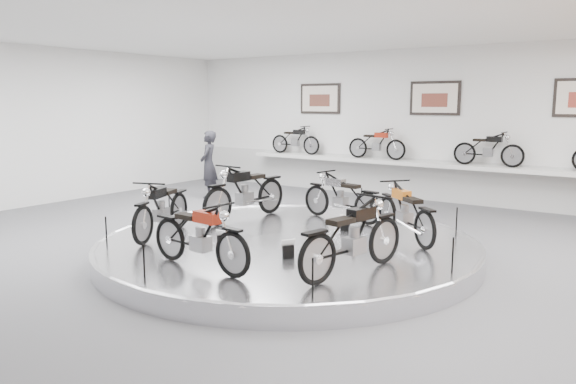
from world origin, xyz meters
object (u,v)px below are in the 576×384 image
Objects in this scene: bike_c at (245,191)px; bike_d at (162,208)px; bike_e at (200,235)px; visitor at (209,164)px; bike_b at (341,196)px; bike_f at (353,236)px; shelf at (428,164)px; bike_a at (405,212)px; display_platform at (288,248)px.

bike_c is 1.93m from bike_d.
visitor is (-5.16, 5.73, 0.14)m from bike_e.
bike_b is at bearing 126.42° from bike_d.
bike_e is at bearing 129.97° from bike_f.
visitor is at bearing 136.96° from bike_e.
bike_f reaches higher than bike_d.
visitor is at bearing -123.65° from bike_c.
bike_d reaches higher than shelf.
bike_f is at bearing 131.80° from bike_b.
bike_c is (-3.27, -0.23, 0.07)m from bike_a.
bike_a is 1.02× the size of bike_b.
bike_a is 0.87× the size of bike_c.
shelf is at bearing -80.73° from bike_b.
visitor is at bearing 18.34° from bike_a.
bike_a is 1.86m from bike_b.
visitor is at bearing 144.96° from display_platform.
bike_b is 3.49m from bike_d.
bike_b is at bearing -90.35° from shelf.
bike_d is (-1.90, -2.93, 0.02)m from bike_b.
display_platform is at bearing 94.59° from bike_e.
bike_c is at bearing 150.17° from bike_d.
visitor is at bearing 67.34° from bike_f.
bike_d is (-0.31, -1.90, -0.06)m from bike_c.
display_platform is 2.08m from bike_a.
bike_c is 1.16× the size of bike_e.
bike_b is 0.88× the size of visitor.
bike_a is 4.17m from bike_d.
bike_f reaches higher than bike_e.
bike_e is at bearing -90.38° from display_platform.
shelf is 6.49× the size of bike_d.
bike_f is at bearing 29.05° from visitor.
bike_f is (1.85, 1.02, 0.04)m from bike_e.
bike_f is at bearing -76.19° from shelf.
bike_f is at bearing 33.68° from bike_e.
bike_a is 3.60m from bike_e.
bike_b reaches higher than shelf.
shelf is 5.87m from visitor.
bike_b is 0.92× the size of bike_f.
shelf reaches higher than display_platform.
bike_b is (-0.03, -4.52, -0.23)m from shelf.
bike_d is 0.96× the size of bike_f.
display_platform is at bearing 72.01° from bike_a.
bike_f is at bearing 68.79° from bike_d.
bike_f is (1.87, -2.97, 0.04)m from bike_b.
shelf is 6.66× the size of bike_a.
bike_d is at bearing 100.65° from bike_f.
bike_e is 2.11m from bike_f.
bike_c reaches higher than bike_f.
visitor reaches higher than bike_e.
bike_c is (-1.62, 0.85, 0.71)m from display_platform.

